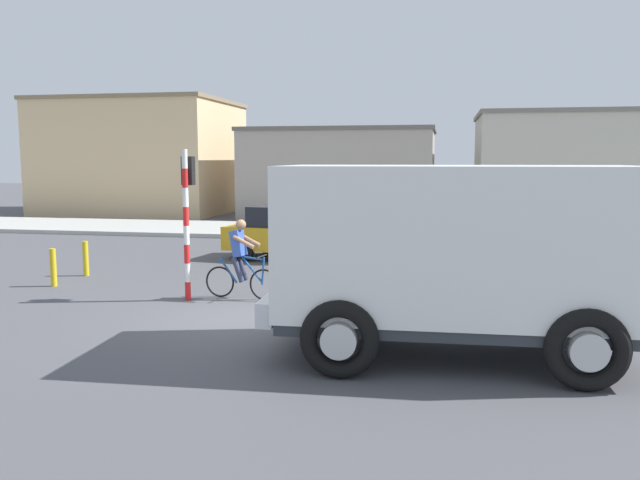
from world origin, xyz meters
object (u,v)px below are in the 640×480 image
(cyclist, at_px, (241,259))
(bollard_near, at_px, (53,268))
(truck_foreground, at_px, (454,248))
(pedestrian_near_kerb, at_px, (491,228))
(car_red_near, at_px, (293,232))
(traffic_light_pole, at_px, (187,203))
(bollard_far, at_px, (86,259))

(cyclist, height_order, bollard_near, cyclist)
(bollard_near, bearing_deg, cyclist, -5.48)
(truck_foreground, relative_size, bollard_near, 6.12)
(pedestrian_near_kerb, bearing_deg, car_red_near, -161.39)
(car_red_near, relative_size, pedestrian_near_kerb, 2.60)
(traffic_light_pole, distance_m, car_red_near, 6.00)
(cyclist, bearing_deg, traffic_light_pole, -164.98)
(cyclist, height_order, traffic_light_pole, traffic_light_pole)
(pedestrian_near_kerb, bearing_deg, bollard_near, -146.17)
(car_red_near, bearing_deg, cyclist, -88.18)
(cyclist, height_order, car_red_near, cyclist)
(cyclist, distance_m, bollard_near, 4.83)
(car_red_near, xyz_separation_m, bollard_near, (-4.61, -5.05, -0.37))
(bollard_far, bearing_deg, bollard_near, -90.00)
(traffic_light_pole, height_order, pedestrian_near_kerb, traffic_light_pole)
(car_red_near, bearing_deg, truck_foreground, -62.37)
(traffic_light_pole, distance_m, pedestrian_near_kerb, 10.39)
(pedestrian_near_kerb, relative_size, bollard_near, 1.80)
(cyclist, bearing_deg, car_red_near, 91.82)
(cyclist, relative_size, bollard_far, 1.91)
(cyclist, bearing_deg, bollard_near, 174.52)
(car_red_near, relative_size, bollard_far, 4.67)
(bollard_near, height_order, bollard_far, same)
(bollard_far, bearing_deg, truck_foreground, -29.09)
(traffic_light_pole, distance_m, bollard_near, 4.12)
(car_red_near, height_order, bollard_near, car_red_near)
(truck_foreground, distance_m, traffic_light_pole, 6.25)
(cyclist, distance_m, traffic_light_pole, 1.64)
(traffic_light_pole, xyz_separation_m, bollard_far, (-3.71, 2.15, -1.62))
(truck_foreground, bearing_deg, pedestrian_near_kerb, 83.14)
(traffic_light_pole, bearing_deg, car_red_near, 81.21)
(truck_foreground, xyz_separation_m, traffic_light_pole, (-5.49, 2.97, 0.40))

